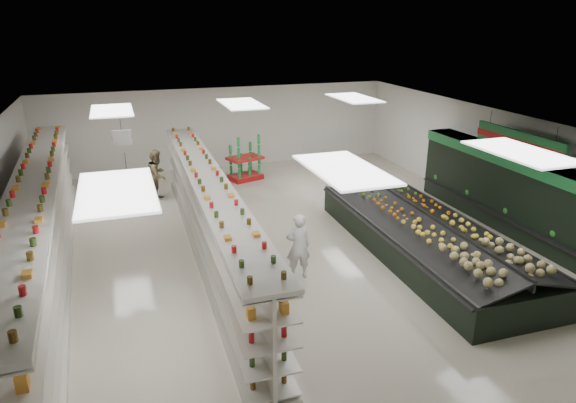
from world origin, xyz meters
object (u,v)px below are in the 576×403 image
object	(u,v)px
produce_island	(426,235)
soda_endcap	(245,160)
gondola_left	(42,237)
shopper_main	(298,246)
gondola_center	(209,219)
shopper_background	(157,175)

from	to	relation	value
produce_island	soda_endcap	xyz separation A→B (m)	(-2.83, 7.79, 0.25)
gondola_left	shopper_main	bearing A→B (deg)	-19.58
shopper_main	soda_endcap	bearing A→B (deg)	-90.04
gondola_left	gondola_center	world-z (taller)	gondola_left
gondola_center	produce_island	size ratio (longest dim) A/B	1.59
gondola_left	shopper_main	world-z (taller)	gondola_left
soda_endcap	shopper_background	bearing A→B (deg)	-159.21
gondola_left	shopper_main	xyz separation A→B (m)	(5.59, -1.74, -0.28)
soda_endcap	shopper_main	world-z (taller)	shopper_main
gondola_left	produce_island	world-z (taller)	gondola_left
gondola_center	produce_island	bearing A→B (deg)	-17.90
produce_island	shopper_background	size ratio (longest dim) A/B	4.43
shopper_main	shopper_background	world-z (taller)	shopper_background
gondola_center	soda_endcap	distance (m)	6.47
gondola_left	shopper_background	size ratio (longest dim) A/B	7.91
soda_endcap	shopper_main	bearing A→B (deg)	-95.07
produce_island	shopper_main	world-z (taller)	shopper_main
gondola_left	gondola_center	bearing A→B (deg)	0.85
gondola_center	shopper_background	xyz separation A→B (m)	(-0.89, 4.74, -0.10)
gondola_center	shopper_main	distance (m)	2.60
gondola_left	gondola_center	size ratio (longest dim) A/B	1.12
shopper_background	soda_endcap	bearing A→B (deg)	-39.59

